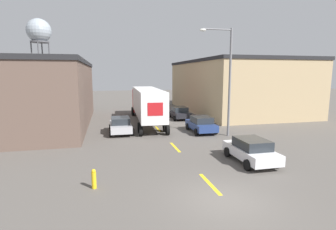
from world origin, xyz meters
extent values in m
plane|color=#56514C|center=(0.00, 0.00, 0.00)|extent=(160.00, 160.00, 0.00)
cube|color=yellow|center=(0.00, 1.69, 0.00)|extent=(0.20, 2.63, 0.01)
cube|color=yellow|center=(0.00, 8.48, 0.00)|extent=(0.20, 2.63, 0.01)
cube|color=yellow|center=(0.00, 15.27, 0.00)|extent=(0.20, 2.63, 0.01)
cube|color=brown|center=(-11.93, 19.87, 3.19)|extent=(10.20, 19.66, 6.39)
cube|color=#232326|center=(-11.93, 19.87, 6.59)|extent=(10.40, 19.86, 0.40)
cube|color=tan|center=(13.49, 25.92, 3.49)|extent=(13.32, 21.50, 6.99)
cube|color=#232326|center=(13.49, 25.92, 7.19)|extent=(13.52, 21.70, 0.40)
cube|color=#B21919|center=(-0.32, 25.25, 1.94)|extent=(2.40, 3.01, 2.90)
cube|color=white|center=(-0.64, 17.63, 2.47)|extent=(2.89, 11.83, 2.79)
cube|color=red|center=(-0.89, 11.75, 2.47)|extent=(1.32, 0.09, 1.12)
cylinder|color=black|center=(0.89, 25.56, 0.49)|extent=(0.32, 0.99, 0.98)
cylinder|color=black|center=(-1.50, 25.67, 0.49)|extent=(0.32, 0.99, 0.98)
cylinder|color=black|center=(0.85, 24.40, 0.49)|extent=(0.32, 0.99, 0.98)
cylinder|color=black|center=(-1.55, 24.50, 0.49)|extent=(0.32, 0.99, 0.98)
cylinder|color=black|center=(0.40, 13.91, 0.49)|extent=(0.32, 0.99, 0.98)
cylinder|color=black|center=(-1.99, 14.01, 0.49)|extent=(0.32, 0.99, 0.98)
cylinder|color=black|center=(0.35, 12.51, 0.49)|extent=(0.32, 0.99, 0.98)
cylinder|color=black|center=(-2.05, 12.61, 0.49)|extent=(0.32, 0.99, 0.98)
cube|color=silver|center=(3.71, 4.23, 0.62)|extent=(1.84, 4.13, 0.60)
cube|color=#23282D|center=(3.71, 4.11, 1.21)|extent=(1.62, 2.15, 0.58)
cylinder|color=black|center=(4.63, 5.51, 0.31)|extent=(0.22, 0.63, 0.63)
cylinder|color=black|center=(2.79, 5.51, 0.31)|extent=(0.22, 0.63, 0.63)
cylinder|color=black|center=(4.63, 2.95, 0.31)|extent=(0.22, 0.63, 0.63)
cylinder|color=black|center=(2.79, 2.95, 0.31)|extent=(0.22, 0.63, 0.63)
cube|color=navy|center=(3.71, 13.03, 0.62)|extent=(1.84, 4.13, 0.60)
cube|color=#23282D|center=(3.71, 12.91, 1.21)|extent=(1.62, 2.15, 0.58)
cylinder|color=black|center=(4.63, 14.31, 0.31)|extent=(0.22, 0.63, 0.63)
cylinder|color=black|center=(2.79, 14.31, 0.31)|extent=(0.22, 0.63, 0.63)
cylinder|color=black|center=(4.63, 11.75, 0.31)|extent=(0.22, 0.63, 0.63)
cylinder|color=black|center=(2.79, 11.75, 0.31)|extent=(0.22, 0.63, 0.63)
cube|color=#B2B2B7|center=(-3.71, 14.25, 0.62)|extent=(1.84, 4.13, 0.60)
cube|color=#23282D|center=(-3.71, 14.12, 1.21)|extent=(1.62, 2.15, 0.58)
cylinder|color=black|center=(-2.79, 15.53, 0.31)|extent=(0.22, 0.63, 0.63)
cylinder|color=black|center=(-4.63, 15.53, 0.31)|extent=(0.22, 0.63, 0.63)
cylinder|color=black|center=(-2.79, 12.97, 0.31)|extent=(0.22, 0.63, 0.63)
cylinder|color=black|center=(-4.63, 12.97, 0.31)|extent=(0.22, 0.63, 0.63)
cube|color=black|center=(3.71, 20.65, 0.62)|extent=(1.84, 4.13, 0.60)
cube|color=#23282D|center=(3.71, 20.53, 1.21)|extent=(1.62, 2.15, 0.58)
cylinder|color=black|center=(4.63, 21.93, 0.31)|extent=(0.22, 0.63, 0.63)
cylinder|color=black|center=(2.79, 21.93, 0.31)|extent=(0.22, 0.63, 0.63)
cylinder|color=black|center=(4.63, 19.37, 0.31)|extent=(0.22, 0.63, 0.63)
cylinder|color=black|center=(2.79, 19.37, 0.31)|extent=(0.22, 0.63, 0.63)
cylinder|color=#47474C|center=(-17.53, 56.94, 6.46)|extent=(0.28, 0.28, 12.93)
cylinder|color=#47474C|center=(-19.42, 58.82, 6.46)|extent=(0.28, 0.28, 12.93)
cylinder|color=#47474C|center=(-21.30, 56.94, 6.46)|extent=(0.28, 0.28, 12.93)
cylinder|color=#47474C|center=(-19.42, 55.06, 6.46)|extent=(0.28, 0.28, 12.93)
cylinder|color=#4C4C51|center=(-19.42, 56.94, 12.73)|extent=(4.05, 4.05, 0.30)
sphere|color=#939EA8|center=(-19.42, 56.94, 15.22)|extent=(5.38, 5.38, 5.38)
cylinder|color=slate|center=(5.54, 11.09, 4.61)|extent=(0.20, 0.20, 9.22)
cylinder|color=slate|center=(4.26, 11.09, 9.07)|extent=(2.56, 0.11, 0.11)
ellipsoid|color=silver|center=(2.98, 11.09, 8.97)|extent=(0.56, 0.32, 0.22)
cylinder|color=gold|center=(-5.57, 2.46, 0.40)|extent=(0.22, 0.22, 0.80)
sphere|color=gold|center=(-5.57, 2.46, 0.86)|extent=(0.20, 0.20, 0.20)
camera|label=1|loc=(-4.83, -9.85, 5.39)|focal=28.00mm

